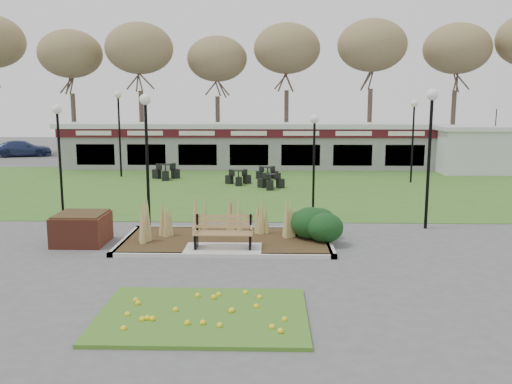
{
  "coord_description": "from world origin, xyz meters",
  "views": [
    {
      "loc": [
        1.36,
        -14.91,
        4.3
      ],
      "look_at": [
        0.89,
        2.0,
        1.45
      ],
      "focal_mm": 38.0,
      "sensor_mm": 36.0,
      "label": 1
    }
  ],
  "objects_px": {
    "brick_planter": "(82,228)",
    "lamp_post_near_right": "(146,131)",
    "lamp_post_mid_right": "(431,128)",
    "car_blue": "(23,149)",
    "patio_umbrella": "(494,144)",
    "lamp_post_mid_left": "(58,135)",
    "lamp_post_far_left": "(119,115)",
    "bistro_set_a": "(238,180)",
    "park_bench": "(223,231)",
    "lamp_post_near_left": "(314,143)",
    "bistro_set_d": "(271,184)",
    "food_pavilion": "(250,145)",
    "service_hut": "(472,149)",
    "car_black": "(129,147)",
    "lamp_post_far_right": "(413,123)",
    "bistro_set_b": "(166,174)",
    "bistro_set_c": "(267,175)"
  },
  "relations": [
    {
      "from": "lamp_post_near_left",
      "to": "bistro_set_a",
      "type": "height_order",
      "value": "lamp_post_near_left"
    },
    {
      "from": "food_pavilion",
      "to": "lamp_post_far_left",
      "type": "bearing_deg",
      "value": -149.08
    },
    {
      "from": "park_bench",
      "to": "lamp_post_far_left",
      "type": "height_order",
      "value": "lamp_post_far_left"
    },
    {
      "from": "lamp_post_far_left",
      "to": "bistro_set_c",
      "type": "height_order",
      "value": "lamp_post_far_left"
    },
    {
      "from": "lamp_post_near_left",
      "to": "bistro_set_c",
      "type": "distance_m",
      "value": 10.5
    },
    {
      "from": "bistro_set_d",
      "to": "car_blue",
      "type": "xyz_separation_m",
      "value": [
        -19.49,
        15.39,
        0.36
      ]
    },
    {
      "from": "bistro_set_d",
      "to": "car_black",
      "type": "distance_m",
      "value": 18.99
    },
    {
      "from": "lamp_post_far_right",
      "to": "bistro_set_c",
      "type": "xyz_separation_m",
      "value": [
        -7.66,
        1.0,
        -2.93
      ]
    },
    {
      "from": "park_bench",
      "to": "service_hut",
      "type": "xyz_separation_m",
      "value": [
        13.5,
        17.75,
        0.86
      ]
    },
    {
      "from": "food_pavilion",
      "to": "lamp_post_near_right",
      "type": "height_order",
      "value": "lamp_post_near_right"
    },
    {
      "from": "patio_umbrella",
      "to": "lamp_post_mid_right",
      "type": "bearing_deg",
      "value": -118.91
    },
    {
      "from": "lamp_post_mid_right",
      "to": "car_blue",
      "type": "xyz_separation_m",
      "value": [
        -24.79,
        23.7,
        -2.81
      ]
    },
    {
      "from": "service_hut",
      "to": "patio_umbrella",
      "type": "xyz_separation_m",
      "value": [
        1.28,
        0.0,
        0.28
      ]
    },
    {
      "from": "car_black",
      "to": "lamp_post_far_right",
      "type": "bearing_deg",
      "value": -136.9
    },
    {
      "from": "food_pavilion",
      "to": "service_hut",
      "type": "bearing_deg",
      "value": -8.27
    },
    {
      "from": "car_black",
      "to": "bistro_set_c",
      "type": "bearing_deg",
      "value": -149.66
    },
    {
      "from": "bistro_set_b",
      "to": "car_blue",
      "type": "distance_m",
      "value": 18.37
    },
    {
      "from": "lamp_post_near_left",
      "to": "lamp_post_near_right",
      "type": "bearing_deg",
      "value": -164.28
    },
    {
      "from": "lamp_post_near_right",
      "to": "bistro_set_b",
      "type": "bearing_deg",
      "value": 98.12
    },
    {
      "from": "lamp_post_near_right",
      "to": "patio_umbrella",
      "type": "bearing_deg",
      "value": 40.06
    },
    {
      "from": "service_hut",
      "to": "bistro_set_c",
      "type": "relative_size",
      "value": 3.47
    },
    {
      "from": "lamp_post_mid_right",
      "to": "food_pavilion",
      "type": "bearing_deg",
      "value": 111.78
    },
    {
      "from": "lamp_post_near_left",
      "to": "patio_umbrella",
      "type": "relative_size",
      "value": 1.4
    },
    {
      "from": "bistro_set_b",
      "to": "car_black",
      "type": "xyz_separation_m",
      "value": [
        -5.28,
        12.27,
        0.49
      ]
    },
    {
      "from": "bistro_set_b",
      "to": "patio_umbrella",
      "type": "bearing_deg",
      "value": 9.65
    },
    {
      "from": "brick_planter",
      "to": "lamp_post_mid_right",
      "type": "height_order",
      "value": "lamp_post_mid_right"
    },
    {
      "from": "lamp_post_near_left",
      "to": "car_black",
      "type": "height_order",
      "value": "lamp_post_near_left"
    },
    {
      "from": "lamp_post_near_left",
      "to": "bistro_set_c",
      "type": "xyz_separation_m",
      "value": [
        -1.76,
        10.04,
        -2.54
      ]
    },
    {
      "from": "park_bench",
      "to": "car_blue",
      "type": "distance_m",
      "value": 32.32
    },
    {
      "from": "bistro_set_c",
      "to": "car_black",
      "type": "relative_size",
      "value": 0.26
    },
    {
      "from": "park_bench",
      "to": "lamp_post_near_left",
      "type": "height_order",
      "value": "lamp_post_near_left"
    },
    {
      "from": "car_blue",
      "to": "lamp_post_near_right",
      "type": "bearing_deg",
      "value": -165.51
    },
    {
      "from": "lamp_post_far_right",
      "to": "lamp_post_mid_right",
      "type": "bearing_deg",
      "value": -101.61
    },
    {
      "from": "service_hut",
      "to": "bistro_set_c",
      "type": "distance_m",
      "value": 12.78
    },
    {
      "from": "lamp_post_near_right",
      "to": "lamp_post_mid_left",
      "type": "height_order",
      "value": "lamp_post_near_right"
    },
    {
      "from": "lamp_post_near_right",
      "to": "bistro_set_a",
      "type": "relative_size",
      "value": 3.32
    },
    {
      "from": "lamp_post_mid_left",
      "to": "lamp_post_near_left",
      "type": "bearing_deg",
      "value": -0.9
    },
    {
      "from": "lamp_post_near_right",
      "to": "patio_umbrella",
      "type": "relative_size",
      "value": 1.67
    },
    {
      "from": "lamp_post_far_left",
      "to": "car_black",
      "type": "bearing_deg",
      "value": 102.52
    },
    {
      "from": "lamp_post_mid_right",
      "to": "park_bench",
      "type": "bearing_deg",
      "value": -155.39
    },
    {
      "from": "lamp_post_far_right",
      "to": "patio_umbrella",
      "type": "xyz_separation_m",
      "value": [
        5.95,
        4.14,
        -1.44
      ]
    },
    {
      "from": "lamp_post_mid_right",
      "to": "car_blue",
      "type": "distance_m",
      "value": 34.41
    },
    {
      "from": "patio_umbrella",
      "to": "lamp_post_near_right",
      "type": "bearing_deg",
      "value": -139.94
    },
    {
      "from": "lamp_post_mid_left",
      "to": "lamp_post_far_left",
      "type": "distance_m",
      "value": 10.7
    },
    {
      "from": "service_hut",
      "to": "park_bench",
      "type": "bearing_deg",
      "value": -127.25
    },
    {
      "from": "brick_planter",
      "to": "patio_umbrella",
      "type": "xyz_separation_m",
      "value": [
        19.18,
        17.0,
        1.25
      ]
    },
    {
      "from": "brick_planter",
      "to": "lamp_post_near_right",
      "type": "distance_m",
      "value": 3.92
    },
    {
      "from": "park_bench",
      "to": "lamp_post_far_left",
      "type": "xyz_separation_m",
      "value": [
        -7.22,
        15.39,
        2.95
      ]
    },
    {
      "from": "lamp_post_mid_right",
      "to": "bistro_set_c",
      "type": "distance_m",
      "value": 13.19
    },
    {
      "from": "lamp_post_mid_left",
      "to": "car_blue",
      "type": "height_order",
      "value": "lamp_post_mid_left"
    }
  ]
}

